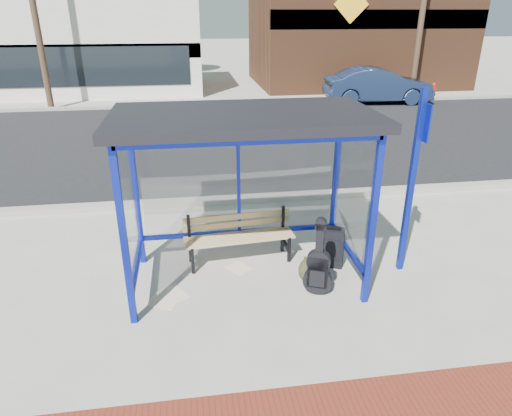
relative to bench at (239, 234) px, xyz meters
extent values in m
plane|color=#B2ADA0|center=(0.03, -0.59, -0.44)|extent=(120.00, 120.00, 0.00)
cube|color=gray|center=(0.03, 2.31, -0.38)|extent=(60.00, 0.25, 0.12)
cube|color=black|center=(0.03, 7.41, -0.44)|extent=(60.00, 10.00, 0.00)
cube|color=gray|center=(0.03, 12.51, -0.38)|extent=(60.00, 0.25, 0.12)
cube|color=#B2ADA0|center=(0.03, 14.41, -0.44)|extent=(60.00, 4.00, 0.01)
cube|color=#0E1CA0|center=(-1.47, -1.34, 0.71)|extent=(0.08, 0.08, 2.30)
cube|color=#0E1CA0|center=(1.53, -1.34, 0.71)|extent=(0.08, 0.08, 2.30)
cube|color=#0E1CA0|center=(-1.47, 0.16, 0.71)|extent=(0.08, 0.08, 2.30)
cube|color=#0E1CA0|center=(1.53, 0.16, 0.71)|extent=(0.08, 0.08, 2.30)
cube|color=#0E1CA0|center=(0.03, 0.16, 1.82)|extent=(3.00, 0.08, 0.08)
cube|color=#0E1CA0|center=(0.03, -1.34, 1.82)|extent=(3.00, 0.08, 0.08)
cube|color=#0E1CA0|center=(-1.47, -0.59, 1.82)|extent=(0.08, 1.50, 0.08)
cube|color=#0E1CA0|center=(1.53, -0.59, 1.82)|extent=(0.08, 1.50, 0.08)
cube|color=#0E1CA0|center=(0.03, 0.16, -0.04)|extent=(3.00, 0.08, 0.06)
cube|color=#0E1CA0|center=(-1.47, -0.59, -0.04)|extent=(0.08, 1.50, 0.06)
cube|color=#0E1CA0|center=(1.53, -0.59, -0.04)|extent=(0.08, 1.50, 0.06)
cube|color=#0E1CA0|center=(0.03, 0.16, 0.91)|extent=(0.05, 0.05, 1.90)
cube|color=silver|center=(0.03, 0.16, 0.87)|extent=(2.84, 0.01, 1.82)
cube|color=silver|center=(-1.47, -0.59, 0.87)|extent=(0.02, 1.34, 1.82)
cube|color=silver|center=(1.53, -0.59, 0.87)|extent=(0.02, 1.34, 1.82)
cube|color=black|center=(0.03, -0.59, 1.92)|extent=(3.30, 1.80, 0.12)
cube|color=silver|center=(-8.97, 17.41, 1.56)|extent=(18.00, 6.00, 4.00)
cube|color=#59331E|center=(8.03, 17.91, 2.76)|extent=(10.00, 7.00, 6.40)
cube|color=black|center=(8.03, 14.46, 2.76)|extent=(10.00, 0.10, 0.80)
cube|color=yellow|center=(6.53, 14.36, 3.36)|extent=(1.56, 0.06, 1.56)
cylinder|color=#4C3826|center=(-2.97, 21.41, 2.06)|extent=(0.36, 0.36, 5.00)
cylinder|color=#4C3826|center=(12.53, 21.41, 2.06)|extent=(0.36, 0.36, 5.00)
cube|color=black|center=(-0.71, -0.30, -0.24)|extent=(0.05, 0.05, 0.41)
cube|color=black|center=(-0.75, 0.06, -0.05)|extent=(0.05, 0.05, 0.78)
cube|color=black|center=(-0.73, -0.12, -0.24)|extent=(0.08, 0.38, 0.05)
cube|color=black|center=(0.75, -0.17, -0.24)|extent=(0.05, 0.05, 0.41)
cube|color=black|center=(0.72, 0.19, -0.05)|extent=(0.05, 0.05, 0.78)
cube|color=black|center=(0.74, 0.01, -0.24)|extent=(0.08, 0.38, 0.05)
cube|color=tan|center=(0.02, -0.21, -0.03)|extent=(1.66, 0.23, 0.03)
cube|color=tan|center=(0.01, -0.11, -0.03)|extent=(1.66, 0.23, 0.03)
cube|color=tan|center=(0.00, -0.01, -0.03)|extent=(1.66, 0.23, 0.03)
cube|color=tan|center=(-0.01, 0.09, -0.03)|extent=(1.66, 0.23, 0.03)
cube|color=tan|center=(-0.01, 0.13, 0.11)|extent=(1.65, 0.17, 0.09)
cube|color=tan|center=(-0.01, 0.13, 0.24)|extent=(1.65, 0.17, 0.09)
cylinder|color=black|center=(0.96, -1.06, -0.25)|extent=(0.40, 0.25, 0.39)
cylinder|color=black|center=(0.96, -1.06, 0.06)|extent=(0.34, 0.23, 0.32)
cube|color=black|center=(0.96, -1.06, -0.10)|extent=(0.30, 0.21, 0.46)
cube|color=black|center=(0.96, -1.06, 0.37)|extent=(0.13, 0.13, 0.46)
cube|color=black|center=(0.96, -1.06, 0.58)|extent=(0.16, 0.14, 0.09)
cube|color=black|center=(1.36, -0.36, -0.14)|extent=(0.44, 0.36, 0.59)
cylinder|color=black|center=(1.23, -0.30, -0.42)|extent=(0.13, 0.22, 0.05)
cylinder|color=black|center=(1.49, -0.41, -0.42)|extent=(0.13, 0.22, 0.05)
cube|color=black|center=(1.36, -0.36, 0.19)|extent=(0.23, 0.13, 0.04)
cube|color=black|center=(1.31, -0.47, -0.12)|extent=(0.28, 0.13, 0.32)
ellipsoid|color=#2C2C18|center=(0.92, -0.77, -0.26)|extent=(0.35, 0.28, 0.37)
ellipsoid|color=#2C2C18|center=(0.90, -0.88, -0.31)|extent=(0.20, 0.16, 0.19)
cube|color=#2C2C18|center=(0.92, -0.75, -0.09)|extent=(0.11, 0.06, 0.03)
cube|color=navy|center=(2.36, -0.61, 0.89)|extent=(0.08, 0.08, 2.67)
cube|color=navy|center=(2.41, -0.61, 1.78)|extent=(0.02, 0.33, 0.50)
cube|color=white|center=(-1.01, -0.83, -0.44)|extent=(0.51, 0.54, 0.01)
cube|color=white|center=(-1.13, -0.97, -0.44)|extent=(0.48, 0.43, 0.01)
cube|color=white|center=(-0.03, -0.26, -0.44)|extent=(0.43, 0.45, 0.01)
imported|color=#1A2949|center=(7.17, 12.17, 0.27)|extent=(4.44, 1.84, 1.43)
cylinder|color=#B21C0C|center=(10.08, 12.91, -0.17)|extent=(0.18, 0.18, 0.54)
sphere|color=#B21C0C|center=(10.08, 12.91, 0.12)|extent=(0.20, 0.20, 0.20)
cylinder|color=#B21C0C|center=(10.08, 12.91, -0.08)|extent=(0.30, 0.16, 0.09)
camera|label=1|loc=(-0.65, -6.18, 3.14)|focal=32.00mm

